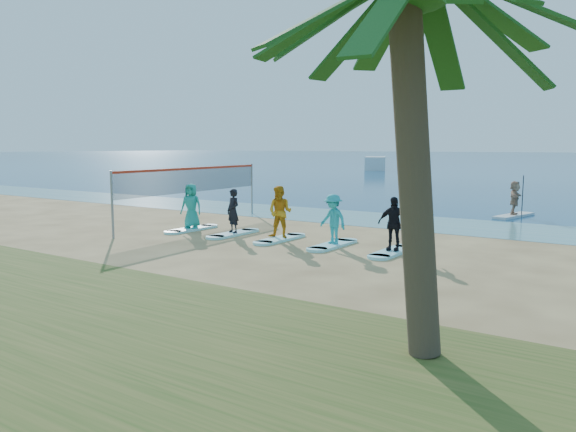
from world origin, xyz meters
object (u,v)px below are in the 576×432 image
Objects in this scene: volleyball_net at (193,180)px; student_4 at (393,224)px; paddleboarder at (515,198)px; surfboard_3 at (333,245)px; student_0 at (191,206)px; student_3 at (333,219)px; student_2 at (280,212)px; surfboard_2 at (280,239)px; surfboard_0 at (192,229)px; surfboard_1 at (233,234)px; paddleboard at (514,216)px; student_1 at (233,211)px; boat_offshore_a at (375,170)px; surfboard_4 at (393,252)px.

student_4 is at bearing -7.92° from volleyball_net.
volleyball_net is at bearing 126.73° from paddleboarder.
volleyball_net is 4.13× the size of surfboard_3.
student_0 is (1.22, -1.39, -0.92)m from volleyball_net.
student_2 is at bearing -165.62° from student_3.
student_0 reaches higher than paddleboarder.
surfboard_0 is at bearing 180.00° from surfboard_2.
surfboard_0 is 1.00× the size of surfboard_3.
student_0 is at bearing 180.00° from surfboard_1.
surfboard_3 is at bearing 174.85° from student_4.
paddleboard is 1.60× the size of student_2.
student_1 is (3.41, -1.39, -0.98)m from volleyball_net.
volleyball_net is 4.84× the size of student_2.
boat_offshore_a is 59.82m from surfboard_0.
volleyball_net is 5.29× the size of student_4.
paddleboarder is 0.73× the size of surfboard_4.
surfboard_1 is at bearing 168.70° from student_2.
student_1 is at bearing -165.62° from student_3.
surfboard_4 is (6.56, 0.00, -0.88)m from student_1.
boat_offshore_a is 62.20m from student_3.
surfboard_3 is at bearing -10.11° from volleyball_net.
student_2 reaches higher than paddleboard.
paddleboard reaches higher than surfboard_4.
student_4 reaches higher than surfboard_0.
paddleboarder is 14.13m from surfboard_1.
volleyball_net is 5.65× the size of paddleboarder.
student_4 is (4.37, 0.00, 0.90)m from surfboard_2.
paddleboard is 13.08m from student_2.
student_0 is at bearing -165.43° from student_1.
student_3 is 0.98× the size of student_4.
surfboard_1 is (-7.65, -11.84, -0.01)m from paddleboard.
surfboard_0 is at bearing 133.62° from paddleboarder.
student_2 is at bearing 14.57° from student_1.
surfboard_2 is at bearing 174.85° from student_4.
boat_offshore_a is at bearing 100.85° from student_2.
student_3 is (2.19, 0.00, -0.09)m from student_2.
surfboard_3 and surfboard_4 have the same top height.
boat_offshore_a is 3.12× the size of surfboard_1.
paddleboarder reaches higher than surfboard_2.
surfboard_0 and surfboard_2 have the same top height.
surfboard_0 is at bearing -165.62° from student_3.
surfboard_0 is (-9.84, -11.84, -0.01)m from paddleboard.
paddleboarder is 15.42m from surfboard_0.
volleyball_net is at bearing 172.08° from surfboard_4.
surfboard_1 is 0.88m from student_1.
volleyball_net reaches higher than surfboard_3.
surfboard_4 is at bearing 0.00° from surfboard_0.
surfboard_4 is (-1.09, -11.84, -0.88)m from paddleboarder.
student_3 is (6.56, 0.00, 0.89)m from surfboard_0.
surfboard_2 is 1.00× the size of surfboard_4.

